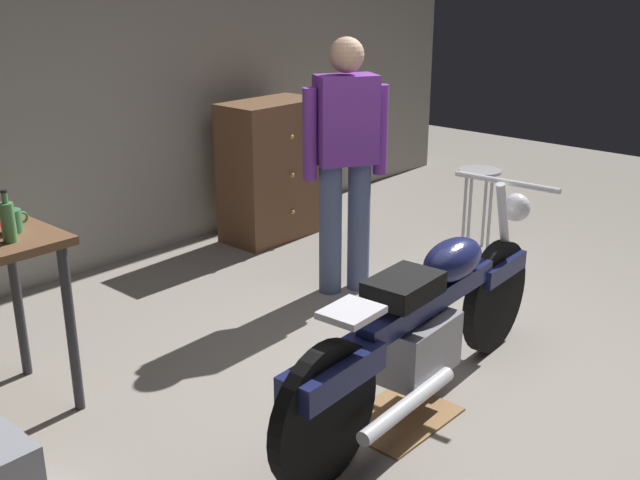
{
  "coord_description": "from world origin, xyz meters",
  "views": [
    {
      "loc": [
        -2.99,
        -1.95,
        2.04
      ],
      "look_at": [
        -0.06,
        0.7,
        0.65
      ],
      "focal_mm": 42.88,
      "sensor_mm": 36.0,
      "label": 1
    }
  ],
  "objects_px": {
    "person_standing": "(345,156)",
    "wooden_dresser": "(271,170)",
    "mug_green_speckled": "(13,221)",
    "shop_stool": "(479,188)",
    "bottle": "(8,221)",
    "motorcycle": "(427,321)"
  },
  "relations": [
    {
      "from": "motorcycle",
      "to": "bottle",
      "type": "relative_size",
      "value": 9.09
    },
    {
      "from": "motorcycle",
      "to": "bottle",
      "type": "bearing_deg",
      "value": 132.01
    },
    {
      "from": "mug_green_speckled",
      "to": "bottle",
      "type": "distance_m",
      "value": 0.15
    },
    {
      "from": "person_standing",
      "to": "wooden_dresser",
      "type": "relative_size",
      "value": 1.52
    },
    {
      "from": "wooden_dresser",
      "to": "bottle",
      "type": "distance_m",
      "value": 2.91
    },
    {
      "from": "mug_green_speckled",
      "to": "bottle",
      "type": "xyz_separation_m",
      "value": [
        -0.08,
        -0.12,
        0.04
      ]
    },
    {
      "from": "wooden_dresser",
      "to": "shop_stool",
      "type": "bearing_deg",
      "value": -60.04
    },
    {
      "from": "motorcycle",
      "to": "person_standing",
      "type": "bearing_deg",
      "value": 52.02
    },
    {
      "from": "mug_green_speckled",
      "to": "wooden_dresser",
      "type": "bearing_deg",
      "value": 20.0
    },
    {
      "from": "shop_stool",
      "to": "mug_green_speckled",
      "type": "distance_m",
      "value": 3.47
    },
    {
      "from": "motorcycle",
      "to": "bottle",
      "type": "distance_m",
      "value": 1.98
    },
    {
      "from": "wooden_dresser",
      "to": "mug_green_speckled",
      "type": "xyz_separation_m",
      "value": [
        -2.59,
        -0.94,
        0.4
      ]
    },
    {
      "from": "person_standing",
      "to": "shop_stool",
      "type": "height_order",
      "value": "person_standing"
    },
    {
      "from": "shop_stool",
      "to": "bottle",
      "type": "relative_size",
      "value": 2.66
    },
    {
      "from": "person_standing",
      "to": "motorcycle",
      "type": "bearing_deg",
      "value": 85.14
    },
    {
      "from": "motorcycle",
      "to": "wooden_dresser",
      "type": "relative_size",
      "value": 1.99
    },
    {
      "from": "motorcycle",
      "to": "mug_green_speckled",
      "type": "distance_m",
      "value": 2.0
    },
    {
      "from": "wooden_dresser",
      "to": "bottle",
      "type": "relative_size",
      "value": 4.56
    },
    {
      "from": "motorcycle",
      "to": "wooden_dresser",
      "type": "bearing_deg",
      "value": 57.74
    },
    {
      "from": "wooden_dresser",
      "to": "bottle",
      "type": "bearing_deg",
      "value": -158.34
    },
    {
      "from": "shop_stool",
      "to": "wooden_dresser",
      "type": "relative_size",
      "value": 0.58
    },
    {
      "from": "wooden_dresser",
      "to": "mug_green_speckled",
      "type": "distance_m",
      "value": 2.79
    }
  ]
}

